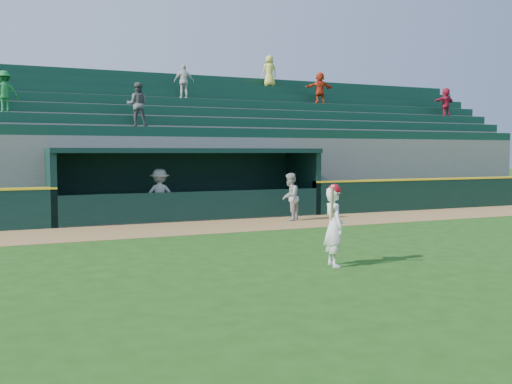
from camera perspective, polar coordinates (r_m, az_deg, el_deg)
ground at (r=13.41m, az=2.74°, el=-5.99°), size 120.00×120.00×0.00m
warning_track at (r=17.88m, az=-4.22°, el=-3.46°), size 40.00×3.00×0.01m
field_wall_right at (r=25.86m, az=20.99°, el=-0.09°), size 15.50×0.30×1.20m
wall_stripe_right at (r=25.82m, az=21.03°, el=1.30°), size 15.50×0.32×0.06m
dugout_player_front at (r=19.37m, az=3.43°, el=-0.49°), size 0.99×0.99×1.62m
dugout_player_inside at (r=19.51m, az=-9.59°, el=-0.30°), size 1.27×0.92×1.77m
dugout at (r=20.71m, az=-7.08°, el=1.29°), size 9.40×2.80×2.46m
stands at (r=25.10m, az=-10.05°, el=4.10°), size 34.50×6.32×7.55m
batter_at_plate at (r=11.70m, az=7.80°, el=-3.27°), size 0.56×0.77×1.70m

